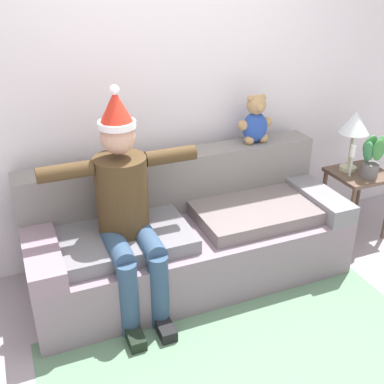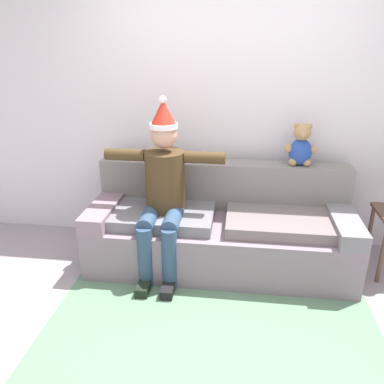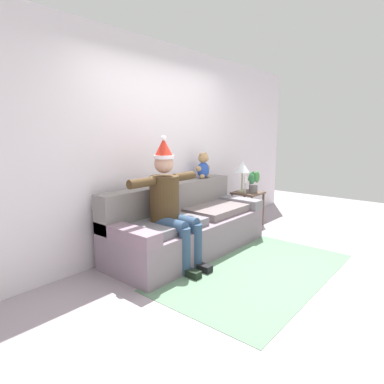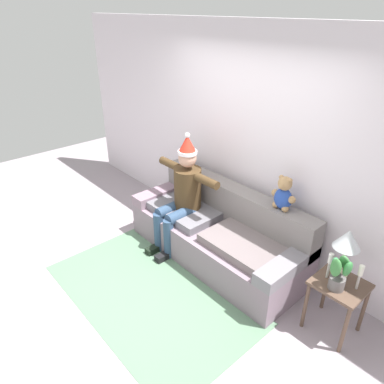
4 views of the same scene
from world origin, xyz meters
name	(u,v)px [view 4 (image 4 of 4)]	position (x,y,z in m)	size (l,w,h in m)	color
ground_plane	(151,293)	(0.00, 0.00, 0.00)	(10.00, 10.00, 0.00)	#9C8F98
back_wall	(252,145)	(0.00, 1.55, 1.35)	(7.00, 0.10, 2.70)	silver
couch	(218,233)	(0.00, 1.04, 0.33)	(2.29, 0.87, 0.87)	gray
person_seated	(182,193)	(-0.48, 0.87, 0.76)	(1.02, 0.77, 1.51)	#46321B
teddy_bear	(283,195)	(0.67, 1.30, 1.04)	(0.29, 0.17, 0.38)	#2646A0
side_table	(338,292)	(1.55, 1.04, 0.46)	(0.45, 0.43, 0.57)	brown
table_lamp	(348,241)	(1.49, 1.12, 0.96)	(0.24, 0.24, 0.51)	#B9B892
potted_plant	(339,272)	(1.55, 0.94, 0.76)	(0.20, 0.22, 0.36)	#605A59
candle_tall	(330,262)	(1.42, 1.02, 0.74)	(0.04, 0.04, 0.27)	beige
candle_short	(360,274)	(1.68, 1.08, 0.74)	(0.04, 0.04, 0.25)	beige
area_rug	(150,293)	(0.00, 0.00, 0.00)	(2.39, 1.39, 0.01)	slate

